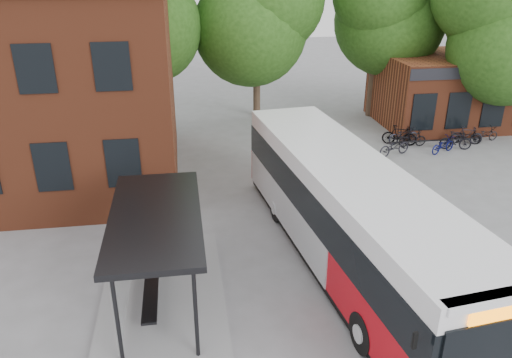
{
  "coord_description": "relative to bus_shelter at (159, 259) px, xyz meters",
  "views": [
    {
      "loc": [
        -3.63,
        -12.92,
        9.02
      ],
      "look_at": [
        -1.22,
        2.78,
        2.0
      ],
      "focal_mm": 35.0,
      "sensor_mm": 36.0,
      "label": 1
    }
  ],
  "objects": [
    {
      "name": "bike_rail",
      "position": [
        13.78,
        11.0,
        -1.26
      ],
      "size": [
        5.2,
        0.1,
        0.38
      ],
      "primitive_type": null,
      "color": "black",
      "rests_on": "ground"
    },
    {
      "name": "bicycle_4",
      "position": [
        13.8,
        10.09,
        -1.03
      ],
      "size": [
        1.69,
        1.18,
        0.84
      ],
      "primitive_type": "imported",
      "rotation": [
        0.0,
        0.0,
        2.0
      ],
      "color": "#0A0E51",
      "rests_on": "ground"
    },
    {
      "name": "bicycle_extra_0",
      "position": [
        16.92,
        11.38,
        -1.05
      ],
      "size": [
        1.59,
        0.73,
        0.81
      ],
      "primitive_type": "imported",
      "rotation": [
        0.0,
        0.0,
        1.7
      ],
      "color": "black",
      "rests_on": "ground"
    },
    {
      "name": "bicycle_3",
      "position": [
        12.68,
        11.18,
        -1.0
      ],
      "size": [
        1.49,
        0.43,
        0.9
      ],
      "primitive_type": "imported",
      "rotation": [
        0.0,
        0.0,
        1.58
      ],
      "color": "black",
      "rests_on": "ground"
    },
    {
      "name": "bicycle_0",
      "position": [
        11.21,
        10.09,
        -0.96
      ],
      "size": [
        1.97,
        1.24,
        0.98
      ],
      "primitive_type": "imported",
      "rotation": [
        0.0,
        0.0,
        1.92
      ],
      "color": "black",
      "rests_on": "ground"
    },
    {
      "name": "shop_row",
      "position": [
        19.5,
        15.0,
        0.55
      ],
      "size": [
        14.0,
        6.2,
        4.0
      ],
      "primitive_type": null,
      "color": "brown",
      "rests_on": "ground"
    },
    {
      "name": "tree_1",
      "position": [
        5.5,
        18.0,
        3.75
      ],
      "size": [
        7.92,
        7.92,
        10.4
      ],
      "primitive_type": null,
      "color": "#1F4612",
      "rests_on": "ground"
    },
    {
      "name": "tree_0",
      "position": [
        -1.5,
        17.0,
        4.05
      ],
      "size": [
        7.92,
        7.92,
        11.0
      ],
      "primitive_type": null,
      "color": "#1F4612",
      "rests_on": "ground"
    },
    {
      "name": "bicycle_6",
      "position": [
        15.64,
        11.18,
        -1.04
      ],
      "size": [
        1.65,
        1.03,
        0.82
      ],
      "primitive_type": "imported",
      "rotation": [
        0.0,
        0.0,
        1.23
      ],
      "color": "black",
      "rests_on": "ground"
    },
    {
      "name": "bicycle_7",
      "position": [
        15.7,
        11.16,
        -0.97
      ],
      "size": [
        1.66,
        0.97,
        0.96
      ],
      "primitive_type": "imported",
      "rotation": [
        0.0,
        0.0,
        1.23
      ],
      "color": "black",
      "rests_on": "ground"
    },
    {
      "name": "bus_shelter",
      "position": [
        0.0,
        0.0,
        0.0
      ],
      "size": [
        3.6,
        7.0,
        2.9
      ],
      "primitive_type": null,
      "color": "black",
      "rests_on": "ground"
    },
    {
      "name": "city_bus",
      "position": [
        5.78,
        1.23,
        0.23
      ],
      "size": [
        4.33,
        13.48,
        3.37
      ],
      "primitive_type": null,
      "rotation": [
        0.0,
        0.0,
        0.12
      ],
      "color": "red",
      "rests_on": "ground"
    },
    {
      "name": "tree_3",
      "position": [
        17.5,
        13.0,
        3.19
      ],
      "size": [
        7.04,
        7.04,
        9.28
      ],
      "primitive_type": null,
      "color": "#1F4612",
      "rests_on": "ground"
    },
    {
      "name": "bicycle_5",
      "position": [
        14.68,
        10.44,
        -0.97
      ],
      "size": [
        1.67,
        0.86,
        0.97
      ],
      "primitive_type": "imported",
      "rotation": [
        0.0,
        0.0,
        1.31
      ],
      "color": "black",
      "rests_on": "ground"
    },
    {
      "name": "ground",
      "position": [
        4.5,
        1.0,
        -1.45
      ],
      "size": [
        100.0,
        100.0,
        0.0
      ],
      "primitive_type": "plane",
      "color": "slate"
    },
    {
      "name": "tree_2",
      "position": [
        12.5,
        17.0,
        4.05
      ],
      "size": [
        7.92,
        7.92,
        11.0
      ],
      "primitive_type": null,
      "color": "#1F4612",
      "rests_on": "ground"
    },
    {
      "name": "bicycle_2",
      "position": [
        12.42,
        11.75,
        -0.99
      ],
      "size": [
        1.83,
        0.92,
        0.92
      ],
      "primitive_type": "imported",
      "rotation": [
        0.0,
        0.0,
        1.75
      ],
      "color": "#1F1F2B",
      "rests_on": "ground"
    },
    {
      "name": "bicycle_1",
      "position": [
        12.1,
        11.54,
        -0.92
      ],
      "size": [
        1.83,
        1.18,
        1.07
      ],
      "primitive_type": "imported",
      "rotation": [
        0.0,
        0.0,
        1.15
      ],
      "color": "black",
      "rests_on": "ground"
    }
  ]
}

